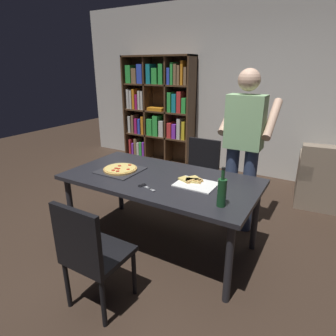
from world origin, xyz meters
TOP-DOWN VIEW (x-y plane):
  - ground_plane at (0.00, 0.00)m, footprint 12.00×12.00m
  - back_wall at (0.00, 2.60)m, footprint 6.40×0.10m
  - dining_table at (0.00, 0.00)m, footprint 1.87×0.96m
  - chair_near_camera at (-0.00, -0.97)m, footprint 0.42×0.42m
  - chair_far_side at (0.00, 0.97)m, footprint 0.42×0.42m
  - bookshelf at (-1.52, 2.37)m, footprint 1.40×0.35m
  - person_serving_pizza at (0.58, 0.75)m, footprint 0.55×0.54m
  - pepperoni_pizza_on_tray at (-0.45, -0.05)m, footprint 0.40×0.40m
  - pizza_slices_on_towel at (0.35, 0.03)m, footprint 0.37×0.29m
  - wine_bottle at (0.72, -0.27)m, footprint 0.07×0.07m
  - kitchen_scissors at (0.00, -0.27)m, footprint 0.20×0.11m

SIDE VIEW (x-z plane):
  - ground_plane at x=0.00m, z-range 0.00..0.00m
  - chair_near_camera at x=0.00m, z-range 0.06..0.96m
  - chair_far_side at x=0.00m, z-range 0.06..0.96m
  - dining_table at x=0.00m, z-range 0.31..1.06m
  - kitchen_scissors at x=0.00m, z-range 0.75..0.76m
  - pizza_slices_on_towel at x=0.35m, z-range 0.75..0.78m
  - pepperoni_pizza_on_tray at x=-0.45m, z-range 0.75..0.78m
  - wine_bottle at x=0.72m, z-range 0.71..1.03m
  - person_serving_pizza at x=0.58m, z-range 0.12..1.87m
  - bookshelf at x=-1.52m, z-range 0.04..1.99m
  - back_wall at x=0.00m, z-range 0.00..2.80m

